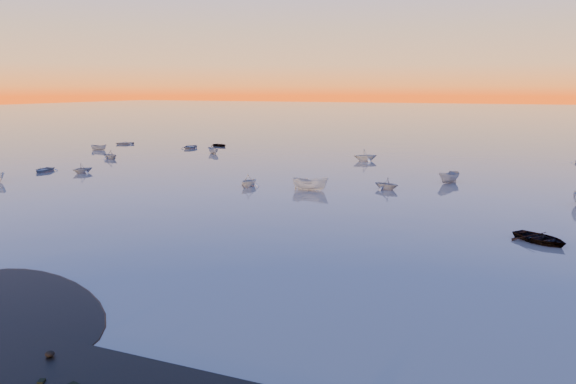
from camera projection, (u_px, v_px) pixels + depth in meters
The scene contains 5 objects.
ground at pixel (407, 142), 121.17m from camera, with size 600.00×600.00×0.00m, color #6D635B.
mud_lobes at pixel (26, 309), 29.86m from camera, with size 140.00×6.00×0.07m, color black, non-canonical shape.
moored_fleet at pixel (339, 171), 78.68m from camera, with size 124.00×58.00×1.20m, color silver, non-canonical shape.
boat_near_left at pixel (44, 172), 78.49m from camera, with size 3.86×1.61×0.96m, color gray.
boat_near_center at pixel (310, 190), 64.52m from camera, with size 4.27×1.81×1.48m, color silver.
Camera 1 is at (23.93, -21.45, 11.67)m, focal length 35.00 mm.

